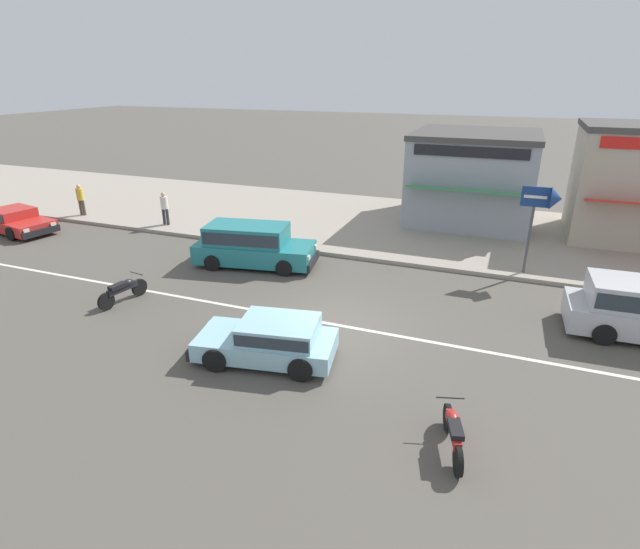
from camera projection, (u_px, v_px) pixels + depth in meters
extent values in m
plane|color=#544F47|center=(336.00, 325.00, 14.46)|extent=(160.00, 160.00, 0.00)
cube|color=silver|center=(336.00, 325.00, 14.46)|extent=(50.40, 0.14, 0.01)
cube|color=#9E9384|center=(410.00, 227.00, 23.43)|extent=(68.00, 10.00, 0.15)
cube|color=red|center=(14.00, 222.00, 22.93)|extent=(4.55, 2.52, 0.48)
cube|color=red|center=(12.00, 213.00, 22.73)|extent=(1.88, 1.84, 0.42)
cube|color=#28333D|center=(12.00, 213.00, 22.73)|extent=(1.82, 1.86, 0.27)
cube|color=black|center=(41.00, 232.00, 21.88)|extent=(0.44, 1.69, 0.28)
cube|color=white|center=(53.00, 224.00, 22.29)|extent=(0.12, 0.25, 0.14)
cube|color=white|center=(26.00, 231.00, 21.34)|extent=(0.12, 0.25, 0.14)
cylinder|color=black|center=(48.00, 225.00, 22.95)|extent=(0.63, 0.33, 0.60)
cylinder|color=black|center=(12.00, 234.00, 21.66)|extent=(0.63, 0.33, 0.60)
cylinder|color=black|center=(16.00, 216.00, 24.27)|extent=(0.63, 0.33, 0.60)
cylinder|color=black|center=(594.00, 308.00, 14.83)|extent=(0.61, 0.24, 0.60)
cylinder|color=black|center=(604.00, 334.00, 13.35)|extent=(0.61, 0.24, 0.60)
cube|color=teal|center=(255.00, 252.00, 18.80)|extent=(4.64, 2.53, 0.70)
cube|color=teal|center=(247.00, 234.00, 18.59)|extent=(3.20, 2.10, 0.70)
cube|color=#28333D|center=(247.00, 234.00, 18.59)|extent=(3.09, 2.12, 0.45)
cube|color=black|center=(313.00, 261.00, 18.48)|extent=(0.43, 1.74, 0.28)
cube|color=white|center=(316.00, 247.00, 18.92)|extent=(0.12, 0.25, 0.14)
cube|color=white|center=(309.00, 258.00, 17.78)|extent=(0.12, 0.25, 0.14)
cylinder|color=black|center=(295.00, 252.00, 19.41)|extent=(0.63, 0.32, 0.60)
cylinder|color=black|center=(284.00, 268.00, 17.87)|extent=(0.63, 0.32, 0.60)
cylinder|color=black|center=(229.00, 248.00, 19.89)|extent=(0.63, 0.32, 0.60)
cylinder|color=black|center=(213.00, 263.00, 18.35)|extent=(0.63, 0.32, 0.60)
cube|color=#93C6D6|center=(266.00, 345.00, 12.62)|extent=(3.69, 2.19, 0.48)
cube|color=#93C6D6|center=(279.00, 329.00, 12.38)|extent=(2.13, 1.76, 0.46)
cube|color=#28333D|center=(279.00, 329.00, 12.38)|extent=(2.06, 1.78, 0.29)
cube|color=black|center=(201.00, 341.00, 12.97)|extent=(0.39, 1.58, 0.28)
cube|color=white|center=(192.00, 345.00, 12.38)|extent=(0.12, 0.25, 0.14)
cube|color=white|center=(210.00, 324.00, 13.41)|extent=(0.12, 0.25, 0.14)
cylinder|color=black|center=(215.00, 360.00, 12.15)|extent=(0.63, 0.32, 0.60)
cylinder|color=black|center=(237.00, 330.00, 13.55)|extent=(0.63, 0.32, 0.60)
cylinder|color=black|center=(301.00, 369.00, 11.77)|extent=(0.63, 0.32, 0.60)
cylinder|color=black|center=(314.00, 338.00, 13.16)|extent=(0.63, 0.32, 0.60)
cylinder|color=black|center=(139.00, 287.00, 16.30)|extent=(0.19, 0.57, 0.56)
cylinder|color=black|center=(106.00, 302.00, 15.29)|extent=(0.19, 0.57, 0.56)
cube|color=black|center=(122.00, 288.00, 15.72)|extent=(0.32, 1.09, 0.18)
cube|color=black|center=(118.00, 286.00, 15.54)|extent=(0.33, 0.61, 0.12)
ellipsoid|color=black|center=(128.00, 283.00, 15.85)|extent=(0.30, 0.43, 0.22)
cylinder|color=#232326|center=(137.00, 273.00, 16.09)|extent=(0.56, 0.12, 0.03)
cylinder|color=black|center=(448.00, 417.00, 10.15)|extent=(0.25, 0.57, 0.56)
cylinder|color=black|center=(458.00, 461.00, 9.01)|extent=(0.25, 0.57, 0.56)
cube|color=red|center=(454.00, 430.00, 9.50)|extent=(0.43, 1.04, 0.18)
cube|color=black|center=(456.00, 429.00, 9.31)|extent=(0.39, 0.60, 0.12)
ellipsoid|color=red|center=(452.00, 417.00, 9.66)|extent=(0.34, 0.45, 0.22)
cylinder|color=#232326|center=(450.00, 398.00, 9.93)|extent=(0.55, 0.19, 0.03)
cylinder|color=#4C4C51|center=(528.00, 240.00, 17.46)|extent=(0.10, 0.10, 2.41)
cube|color=navy|center=(536.00, 197.00, 16.84)|extent=(0.92, 0.06, 0.69)
cone|color=navy|center=(556.00, 198.00, 16.63)|extent=(0.36, 0.76, 0.76)
cube|color=white|center=(536.00, 197.00, 16.81)|extent=(0.74, 0.01, 0.10)
cylinder|color=#333338|center=(164.00, 216.00, 23.40)|extent=(0.14, 0.14, 0.76)
cylinder|color=#333338|center=(168.00, 217.00, 23.33)|extent=(0.14, 0.14, 0.76)
cylinder|color=silver|center=(164.00, 203.00, 23.12)|extent=(0.34, 0.34, 0.57)
sphere|color=#D6AD89|center=(163.00, 194.00, 22.97)|extent=(0.21, 0.21, 0.21)
cylinder|color=#4C4238|center=(81.00, 207.00, 24.99)|extent=(0.14, 0.14, 0.76)
cylinder|color=#4C4238|center=(84.00, 208.00, 24.92)|extent=(0.14, 0.14, 0.76)
cylinder|color=gold|center=(80.00, 194.00, 24.70)|extent=(0.34, 0.34, 0.57)
sphere|color=#D6AD89|center=(78.00, 187.00, 24.56)|extent=(0.21, 0.21, 0.21)
cube|color=#999EA8|center=(472.00, 179.00, 23.68)|extent=(5.48, 5.59, 3.90)
cube|color=#474442|center=(477.00, 134.00, 22.90)|extent=(5.59, 5.70, 0.24)
cube|color=#33844C|center=(465.00, 191.00, 20.92)|extent=(4.93, 0.90, 0.28)
cube|color=black|center=(470.00, 152.00, 20.63)|extent=(4.66, 0.08, 0.44)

